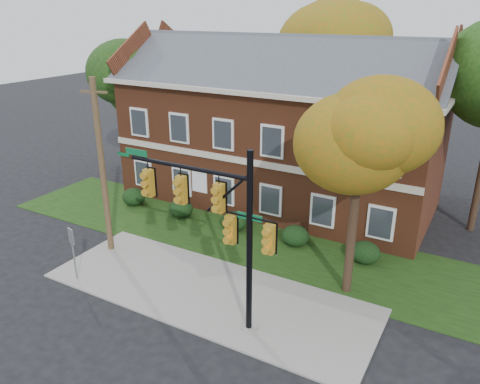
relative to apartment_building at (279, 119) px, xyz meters
The scene contains 15 objects.
ground 13.11m from the apartment_building, 80.50° to the right, with size 120.00×120.00×0.00m, color black.
sidewalk 12.18m from the apartment_building, 79.65° to the right, with size 14.00×5.00×0.08m, color gray.
grass_strip 8.01m from the apartment_building, 71.43° to the right, with size 30.00×6.00×0.04m, color #193811.
apartment_building is the anchor object (origin of this frame).
hedge_far_left 9.82m from the apartment_building, 143.11° to the right, with size 1.40×1.26×1.05m, color black.
hedge_left 7.73m from the apartment_building, 123.67° to the right, with size 1.40×1.26×1.05m, color black.
hedge_center 6.89m from the apartment_building, 90.00° to the right, with size 1.40×1.26×1.05m, color black.
hedge_right 7.73m from the apartment_building, 56.33° to the right, with size 1.40×1.26×1.05m, color black.
hedge_far_right 9.82m from the apartment_building, 36.89° to the right, with size 1.40×1.26×1.05m, color black.
tree_near_right 10.97m from the apartment_building, 48.23° to the right, with size 4.50×4.25×8.58m.
tree_left_rear 9.94m from the apartment_building, behind, with size 5.40×5.10×8.88m.
tree_far_rear 8.84m from the apartment_building, 80.29° to the left, with size 6.84×6.46×11.52m.
traffic_signal 12.74m from the apartment_building, 74.39° to the right, with size 6.19×0.55×6.91m.
utility_pole 10.99m from the apartment_building, 112.42° to the right, with size 1.27×0.46×8.35m.
sign_post 13.79m from the apartment_building, 105.15° to the right, with size 0.36×0.12×2.49m.
Camera 1 is at (9.36, -12.80, 11.05)m, focal length 35.00 mm.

